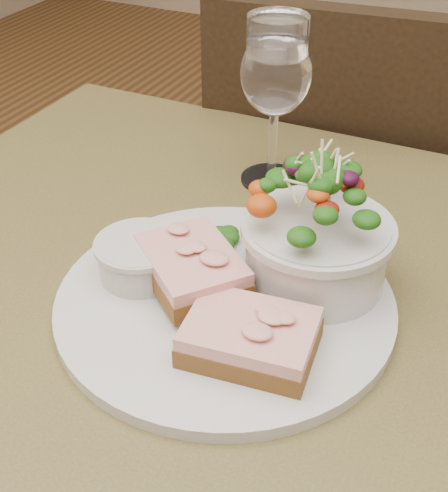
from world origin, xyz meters
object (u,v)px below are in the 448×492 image
at_px(sandwich_back, 192,267).
at_px(salad_bowl, 318,225).
at_px(sandwich_front, 250,337).
at_px(dinner_plate, 225,302).
at_px(ramekin, 140,257).
at_px(wine_glass, 276,78).
at_px(cafe_table, 205,399).
at_px(chair_far, 345,307).

height_order(sandwich_back, salad_bowl, salad_bowl).
bearing_deg(sandwich_front, sandwich_back, 140.11).
bearing_deg(dinner_plate, ramekin, -178.01).
xyz_separation_m(sandwich_back, wine_glass, (-0.02, 0.23, 0.09)).
bearing_deg(sandwich_back, dinner_plate, 39.50).
distance_m(cafe_table, sandwich_back, 0.14).
distance_m(ramekin, salad_bowl, 0.16).
xyz_separation_m(dinner_plate, ramekin, (-0.08, -0.00, 0.03)).
height_order(cafe_table, sandwich_back, sandwich_back).
relative_size(sandwich_front, salad_bowl, 0.86).
relative_size(cafe_table, dinner_plate, 2.68).
xyz_separation_m(sandwich_back, salad_bowl, (0.09, 0.06, 0.04)).
relative_size(chair_far, sandwich_front, 8.21).
bearing_deg(dinner_plate, wine_glass, 102.10).
bearing_deg(chair_far, wine_glass, 80.13).
relative_size(cafe_table, wine_glass, 4.57).
xyz_separation_m(cafe_table, salad_bowl, (0.07, 0.08, 0.17)).
relative_size(sandwich_front, wine_glass, 0.63).
height_order(cafe_table, wine_glass, wine_glass).
height_order(chair_far, ramekin, chair_far).
bearing_deg(wine_glass, chair_far, 85.83).
height_order(cafe_table, dinner_plate, dinner_plate).
relative_size(sandwich_front, sandwich_back, 0.88).
bearing_deg(sandwich_back, ramekin, -137.33).
relative_size(chair_far, salad_bowl, 7.09).
distance_m(salad_bowl, wine_glass, 0.21).
height_order(cafe_table, salad_bowl, salad_bowl).
distance_m(sandwich_front, ramekin, 0.14).
height_order(chair_far, dinner_plate, chair_far).
relative_size(dinner_plate, ramekin, 3.96).
xyz_separation_m(chair_far, wine_glass, (-0.03, -0.36, 0.58)).
xyz_separation_m(dinner_plate, sandwich_back, (-0.03, -0.00, 0.03)).
bearing_deg(sandwich_back, sandwich_front, 5.99).
bearing_deg(ramekin, cafe_table, -14.76).
bearing_deg(chair_far, salad_bowl, 93.39).
bearing_deg(dinner_plate, sandwich_front, -48.23).
distance_m(sandwich_front, wine_glass, 0.31).
height_order(chair_far, salad_bowl, chair_far).
xyz_separation_m(cafe_table, dinner_plate, (0.01, 0.02, 0.11)).
xyz_separation_m(dinner_plate, sandwich_front, (0.05, -0.05, 0.02)).
bearing_deg(sandwich_front, dinner_plate, 125.34).
height_order(sandwich_front, ramekin, ramekin).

